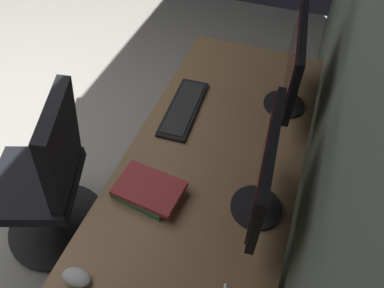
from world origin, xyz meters
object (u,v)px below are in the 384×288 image
(book_stack_near, at_px, (147,190))
(keyboard_main, at_px, (184,108))
(monitor_primary, at_px, (264,172))
(mouse_main, at_px, (76,277))
(monitor_secondary, at_px, (294,64))
(office_chair, at_px, (50,185))

(book_stack_near, bearing_deg, keyboard_main, -175.80)
(monitor_primary, distance_m, mouse_main, 0.73)
(monitor_secondary, bearing_deg, keyboard_main, -65.90)
(monitor_primary, relative_size, monitor_secondary, 0.95)
(monitor_secondary, distance_m, office_chair, 1.32)
(monitor_primary, bearing_deg, monitor_secondary, -179.48)
(monitor_primary, bearing_deg, book_stack_near, -78.59)
(book_stack_near, bearing_deg, office_chair, -93.35)
(office_chair, bearing_deg, monitor_secondary, 123.95)
(monitor_primary, relative_size, keyboard_main, 1.16)
(keyboard_main, relative_size, mouse_main, 4.10)
(monitor_primary, height_order, book_stack_near, monitor_primary)
(keyboard_main, xyz_separation_m, book_stack_near, (0.51, 0.04, 0.02))
(monitor_primary, distance_m, office_chair, 1.13)
(monitor_primary, xyz_separation_m, office_chair, (0.05, -1.01, -0.51))
(monitor_primary, xyz_separation_m, mouse_main, (0.48, -0.51, -0.22))
(monitor_primary, bearing_deg, keyboard_main, -132.50)
(keyboard_main, bearing_deg, monitor_primary, 47.50)
(keyboard_main, distance_m, mouse_main, 0.90)
(mouse_main, bearing_deg, monitor_secondary, 155.63)
(mouse_main, relative_size, office_chair, 0.11)
(keyboard_main, bearing_deg, mouse_main, -2.91)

